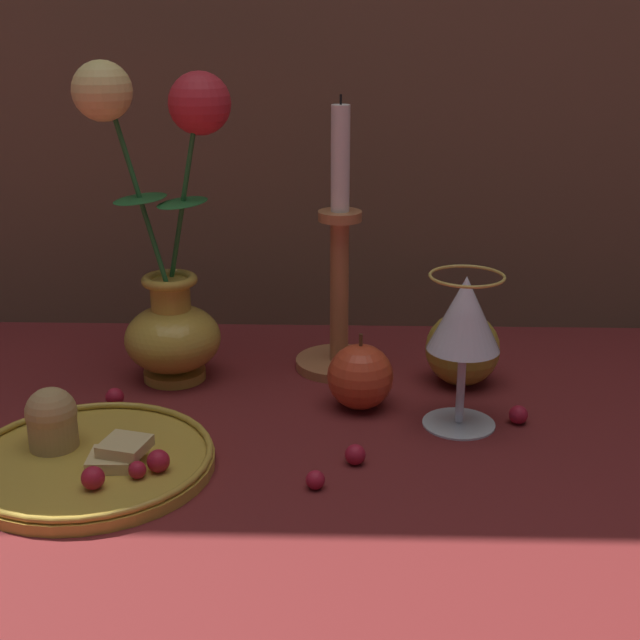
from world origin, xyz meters
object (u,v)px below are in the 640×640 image
object	(u,v)px
wine_glass	(465,320)
candlestick	(339,291)
apple_near_glass	(360,377)
plate_with_pastries	(85,454)
apple_beside_vase	(463,349)
vase	(168,259)

from	to	relation	value
wine_glass	candlestick	bearing A→B (deg)	129.55
wine_glass	apple_near_glass	size ratio (longest dim) A/B	1.92
plate_with_pastries	candlestick	size ratio (longest dim) A/B	0.73
apple_beside_vase	candlestick	bearing A→B (deg)	162.96
apple_beside_vase	apple_near_glass	xyz separation A→B (m)	(-0.11, -0.06, -0.01)
wine_glass	vase	bearing A→B (deg)	160.21
apple_beside_vase	wine_glass	bearing A→B (deg)	-97.99
vase	apple_near_glass	xyz separation A→B (m)	(0.20, -0.07, -0.10)
plate_with_pastries	candlestick	xyz separation A→B (m)	(0.22, 0.23, 0.08)
vase	candlestick	xyz separation A→B (m)	(0.18, 0.03, -0.04)
vase	apple_near_glass	bearing A→B (deg)	-18.95
vase	plate_with_pastries	bearing A→B (deg)	-101.51
candlestick	plate_with_pastries	bearing A→B (deg)	-132.94
vase	apple_near_glass	world-z (taller)	vase
wine_glass	apple_near_glass	world-z (taller)	wine_glass
apple_near_glass	plate_with_pastries	bearing A→B (deg)	-151.40
plate_with_pastries	apple_beside_vase	xyz separation A→B (m)	(0.34, 0.19, 0.03)
wine_glass	apple_near_glass	bearing A→B (deg)	158.48
vase	apple_near_glass	distance (m)	0.23
candlestick	apple_beside_vase	size ratio (longest dim) A/B	3.27
plate_with_pastries	apple_beside_vase	bearing A→B (deg)	29.15
wine_glass	apple_near_glass	distance (m)	0.12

